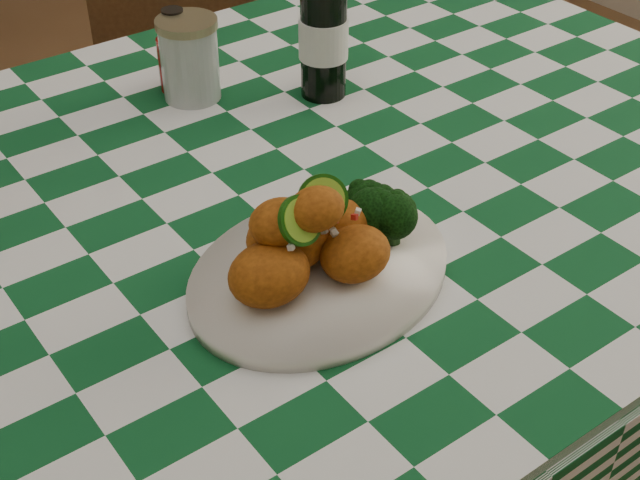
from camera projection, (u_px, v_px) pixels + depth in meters
dining_table at (253, 407)px, 1.37m from camera, size 1.66×1.06×0.79m
plate at (320, 273)px, 0.99m from camera, size 0.37×0.31×0.02m
fried_chicken_pile at (311, 231)px, 0.95m from camera, size 0.17×0.12×0.11m
broccoli_side at (376, 211)px, 1.02m from camera, size 0.08×0.08×0.06m
ketchup_bottle at (176, 50)px, 1.32m from camera, size 0.06×0.06×0.13m
mason_jar at (190, 59)px, 1.30m from camera, size 0.10×0.10×0.12m
beer_bottle at (324, 17)px, 1.27m from camera, size 0.10×0.10×0.24m
wooden_chair_right at (193, 137)px, 1.97m from camera, size 0.50×0.51×0.83m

